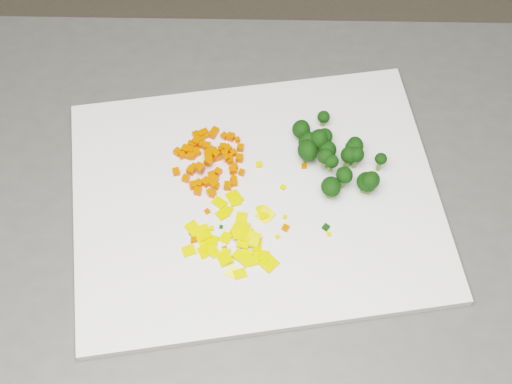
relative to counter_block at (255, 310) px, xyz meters
name	(u,v)px	position (x,y,z in m)	size (l,w,h in m)	color
counter_block	(255,310)	(0.00, 0.00, 0.00)	(0.91, 0.64, 0.90)	#4A4A48
cutting_board	(256,198)	(-0.01, -0.02, 0.46)	(0.49, 0.38, 0.01)	white
carrot_pile	(210,158)	(-0.04, 0.05, 0.48)	(0.11, 0.11, 0.03)	#E94002
pepper_pile	(233,232)	(-0.06, -0.06, 0.47)	(0.13, 0.13, 0.02)	yellow
broccoli_pile	(335,150)	(0.12, -0.01, 0.49)	(0.13, 0.13, 0.06)	black
carrot_cube_0	(218,157)	(-0.03, 0.06, 0.47)	(0.01, 0.01, 0.01)	#E94002
carrot_cube_1	(209,162)	(-0.05, 0.05, 0.48)	(0.01, 0.01, 0.01)	#E94002
carrot_cube_2	(240,158)	(0.00, 0.04, 0.47)	(0.01, 0.01, 0.01)	#E94002
carrot_cube_3	(199,184)	(-0.07, 0.03, 0.47)	(0.01, 0.01, 0.01)	#E94002
carrot_cube_4	(207,146)	(-0.04, 0.08, 0.48)	(0.01, 0.01, 0.01)	#E94002
carrot_cube_5	(240,148)	(0.00, 0.06, 0.47)	(0.01, 0.01, 0.01)	#E94002
carrot_cube_6	(234,179)	(-0.02, 0.02, 0.47)	(0.01, 0.01, 0.01)	#E94002
carrot_cube_7	(199,168)	(-0.06, 0.05, 0.47)	(0.01, 0.01, 0.01)	#E94002
carrot_cube_8	(223,147)	(-0.02, 0.07, 0.47)	(0.01, 0.01, 0.01)	#E94002
carrot_cube_9	(226,158)	(-0.02, 0.05, 0.48)	(0.01, 0.01, 0.01)	#E94002
carrot_cube_10	(211,193)	(-0.06, 0.01, 0.47)	(0.01, 0.01, 0.01)	#E94002
carrot_cube_11	(214,184)	(-0.05, 0.02, 0.47)	(0.01, 0.01, 0.01)	#E94002
carrot_cube_12	(216,186)	(-0.05, 0.01, 0.47)	(0.01, 0.01, 0.01)	#E94002
carrot_cube_13	(235,167)	(-0.01, 0.03, 0.47)	(0.01, 0.01, 0.01)	#E94002
carrot_cube_14	(229,158)	(-0.02, 0.05, 0.47)	(0.01, 0.01, 0.01)	#E94002
carrot_cube_15	(198,191)	(-0.08, 0.02, 0.47)	(0.01, 0.01, 0.01)	#E94002
carrot_cube_16	(201,134)	(-0.04, 0.10, 0.47)	(0.01, 0.01, 0.01)	#E94002
carrot_cube_17	(209,154)	(-0.04, 0.06, 0.47)	(0.01, 0.01, 0.01)	#E94002
carrot_cube_18	(230,161)	(-0.02, 0.05, 0.47)	(0.01, 0.01, 0.01)	#E94002
carrot_cube_19	(192,156)	(-0.06, 0.07, 0.47)	(0.01, 0.01, 0.01)	#E94002
carrot_cube_20	(237,140)	(0.01, 0.07, 0.47)	(0.01, 0.01, 0.01)	#E94002
carrot_cube_21	(189,157)	(-0.07, 0.07, 0.47)	(0.01, 0.01, 0.01)	#E94002
carrot_cube_22	(213,150)	(-0.03, 0.07, 0.48)	(0.01, 0.01, 0.01)	#E94002
carrot_cube_23	(200,168)	(-0.06, 0.04, 0.48)	(0.01, 0.01, 0.01)	#E94002
carrot_cube_24	(235,183)	(-0.02, 0.01, 0.47)	(0.01, 0.01, 0.01)	#E94002
carrot_cube_25	(201,167)	(-0.06, 0.05, 0.48)	(0.01, 0.01, 0.01)	#E94002
carrot_cube_26	(193,145)	(-0.05, 0.09, 0.47)	(0.01, 0.01, 0.01)	#E94002
carrot_cube_27	(213,150)	(-0.03, 0.07, 0.48)	(0.01, 0.01, 0.01)	#E94002
carrot_cube_28	(212,193)	(-0.06, 0.01, 0.47)	(0.01, 0.01, 0.01)	#E94002
carrot_cube_29	(210,152)	(-0.04, 0.07, 0.47)	(0.01, 0.01, 0.01)	#E94002
carrot_cube_30	(182,155)	(-0.07, 0.08, 0.47)	(0.01, 0.01, 0.01)	#E94002
carrot_cube_31	(205,132)	(-0.03, 0.11, 0.47)	(0.01, 0.01, 0.01)	#E94002
carrot_cube_32	(213,158)	(-0.04, 0.06, 0.47)	(0.01, 0.01, 0.01)	#E94002
carrot_cube_33	(215,131)	(-0.02, 0.10, 0.47)	(0.01, 0.01, 0.01)	#E94002
carrot_cube_34	(194,167)	(-0.07, 0.05, 0.47)	(0.01, 0.01, 0.01)	#E94002
carrot_cube_35	(197,152)	(-0.05, 0.08, 0.47)	(0.01, 0.01, 0.01)	#E94002
carrot_cube_36	(176,172)	(-0.09, 0.06, 0.47)	(0.01, 0.01, 0.01)	#E94002
carrot_cube_37	(206,182)	(-0.06, 0.03, 0.47)	(0.01, 0.01, 0.01)	#E94002
carrot_cube_38	(186,149)	(-0.07, 0.09, 0.47)	(0.01, 0.01, 0.01)	#E94002
carrot_cube_39	(202,139)	(-0.04, 0.10, 0.47)	(0.01, 0.01, 0.01)	#E94002
carrot_cube_40	(191,144)	(-0.06, 0.09, 0.47)	(0.01, 0.01, 0.01)	#E94002
carrot_cube_41	(224,136)	(-0.01, 0.09, 0.47)	(0.01, 0.01, 0.01)	#E94002
carrot_cube_42	(231,137)	(0.00, 0.08, 0.47)	(0.01, 0.01, 0.01)	#E94002
carrot_cube_43	(216,154)	(-0.03, 0.06, 0.48)	(0.01, 0.01, 0.01)	#E94002
carrot_cube_44	(228,149)	(-0.01, 0.06, 0.47)	(0.01, 0.01, 0.01)	#E94002
carrot_cube_45	(242,172)	(-0.01, 0.02, 0.47)	(0.01, 0.01, 0.01)	#E94002
carrot_cube_46	(225,154)	(-0.02, 0.06, 0.47)	(0.01, 0.01, 0.01)	#E94002
carrot_cube_47	(228,186)	(-0.04, 0.01, 0.47)	(0.01, 0.01, 0.01)	#E94002
carrot_cube_48	(206,135)	(-0.03, 0.10, 0.47)	(0.01, 0.01, 0.01)	#E94002
carrot_cube_49	(196,142)	(-0.05, 0.09, 0.47)	(0.01, 0.01, 0.01)	#E94002
carrot_cube_50	(202,145)	(-0.04, 0.09, 0.47)	(0.01, 0.01, 0.01)	#E94002
carrot_cube_51	(218,172)	(-0.04, 0.03, 0.47)	(0.01, 0.01, 0.01)	#E94002
carrot_cube_52	(178,152)	(-0.08, 0.09, 0.47)	(0.01, 0.01, 0.01)	#E94002
carrot_cube_53	(220,149)	(-0.02, 0.07, 0.47)	(0.01, 0.01, 0.01)	#E94002
carrot_cube_54	(186,178)	(-0.08, 0.04, 0.47)	(0.01, 0.01, 0.01)	#E94002
carrot_cube_55	(193,185)	(-0.08, 0.03, 0.47)	(0.01, 0.01, 0.01)	#E94002
carrot_cube_56	(195,151)	(-0.06, 0.08, 0.47)	(0.01, 0.01, 0.01)	#E94002
carrot_cube_57	(233,170)	(-0.02, 0.03, 0.47)	(0.01, 0.01, 0.01)	#E94002
carrot_cube_58	(189,150)	(-0.06, 0.08, 0.47)	(0.01, 0.01, 0.01)	#E94002
carrot_cube_59	(214,180)	(-0.05, 0.02, 0.47)	(0.01, 0.01, 0.01)	#E94002
carrot_cube_60	(208,159)	(-0.05, 0.05, 0.48)	(0.01, 0.01, 0.01)	#E94002
carrot_cube_61	(227,187)	(-0.04, 0.01, 0.47)	(0.01, 0.01, 0.01)	#E94002
carrot_cube_62	(212,175)	(-0.05, 0.03, 0.47)	(0.01, 0.01, 0.01)	#E94002
carrot_cube_63	(225,153)	(-0.02, 0.06, 0.47)	(0.01, 0.01, 0.01)	#E94002
carrot_cube_64	(208,153)	(-0.04, 0.07, 0.47)	(0.01, 0.01, 0.01)	#E94002
carrot_cube_65	(210,181)	(-0.05, 0.02, 0.47)	(0.01, 0.01, 0.01)	#E94002
carrot_cube_66	(198,139)	(-0.04, 0.10, 0.47)	(0.01, 0.01, 0.01)	#E94002
carrot_cube_67	(191,170)	(-0.07, 0.05, 0.47)	(0.01, 0.01, 0.01)	#E94002
carrot_cube_68	(213,135)	(-0.02, 0.10, 0.47)	(0.01, 0.01, 0.01)	#E94002
carrot_cube_69	(196,135)	(-0.04, 0.11, 0.47)	(0.01, 0.01, 0.01)	#E94002
carrot_cube_70	(233,153)	(-0.01, 0.06, 0.47)	(0.01, 0.01, 0.01)	#E94002
carrot_cube_71	(207,162)	(-0.05, 0.06, 0.47)	(0.01, 0.01, 0.01)	#E94002
pepper_chunk_0	(243,240)	(-0.05, -0.08, 0.47)	(0.02, 0.02, 0.00)	yellow
pepper_chunk_1	(212,241)	(-0.09, -0.06, 0.46)	(0.02, 0.02, 0.00)	yellow
pepper_chunk_2	(241,257)	(-0.06, -0.10, 0.47)	(0.02, 0.01, 0.01)	yellow
pepper_chunk_3	(257,245)	(-0.03, -0.09, 0.47)	(0.02, 0.01, 0.00)	yellow
pepper_chunk_4	(252,241)	(-0.04, -0.08, 0.47)	(0.02, 0.02, 0.01)	yellow
pepper_chunk_5	(237,230)	(-0.05, -0.06, 0.46)	(0.02, 0.02, 0.00)	yellow
pepper_chunk_6	(189,251)	(-0.12, -0.06, 0.46)	(0.01, 0.02, 0.00)	yellow
pepper_chunk_7	(207,250)	(-0.10, -0.07, 0.46)	(0.02, 0.02, 0.00)	yellow
pepper_chunk_8	(231,272)	(-0.08, -0.11, 0.46)	(0.02, 0.01, 0.00)	yellow
pepper_chunk_9	(213,252)	(-0.09, -0.08, 0.47)	(0.02, 0.01, 0.00)	yellow
pepper_chunk_10	(266,215)	(-0.01, -0.05, 0.47)	(0.02, 0.02, 0.00)	yellow
pepper_chunk_11	(203,230)	(-0.09, -0.04, 0.47)	(0.01, 0.01, 0.00)	yellow
pepper_chunk_12	(244,241)	(-0.05, -0.08, 0.47)	(0.02, 0.02, 0.00)	yellow
pepper_chunk_13	(261,256)	(-0.04, -0.11, 0.47)	(0.02, 0.02, 0.00)	yellow
pepper_chunk_14	(196,232)	(-0.10, -0.04, 0.47)	(0.02, 0.02, 0.01)	yellow
pepper_chunk_15	(241,233)	(-0.05, -0.06, 0.46)	(0.02, 0.02, 0.00)	yellow
pepper_chunk_16	(225,256)	(-0.08, -0.09, 0.47)	(0.02, 0.01, 0.00)	yellow
pepper_chunk_17	(263,213)	(-0.01, -0.05, 0.47)	(0.02, 0.01, 0.00)	yellow
pepper_chunk_18	(219,203)	(-0.06, -0.01, 0.47)	(0.02, 0.01, 0.00)	yellow
pepper_chunk_19	(239,233)	(-0.05, -0.06, 0.47)	(0.02, 0.01, 0.01)	yellow
pepper_chunk_20	(235,201)	(-0.03, -0.02, 0.47)	(0.01, 0.01, 0.00)	yellow
pepper_chunk_21	(269,263)	(-0.03, -0.12, 0.47)	(0.02, 0.02, 0.00)	yellow
pepper_chunk_22	(241,227)	(-0.04, -0.06, 0.47)	(0.02, 0.02, 0.00)	yellow
pepper_chunk_23	(238,233)	(-0.05, -0.07, 0.47)	(0.02, 0.02, 0.00)	yellow
pepper_chunk_24	(203,239)	(-0.09, -0.05, 0.46)	(0.02, 0.02, 0.00)	yellow
pepper_chunk_25	(241,219)	(-0.04, -0.05, 0.47)	(0.02, 0.01, 0.00)	yellow
pepper_chunk_26	(251,261)	(-0.05, -0.11, 0.47)	(0.01, 0.02, 0.00)	yellow
pepper_chunk_27	(225,259)	(-0.08, -0.09, 0.47)	(0.02, 0.02, 0.01)	yellow
pepper_chunk_28	(227,211)	(-0.05, -0.03, 0.46)	(0.01, 0.01, 0.00)	yellow
pepper_chunk_29	(246,254)	(-0.05, -0.09, 0.47)	(0.02, 0.01, 0.00)	yellow
pepper_chunk_30	(240,274)	(-0.07, -0.12, 0.47)	(0.02, 0.01, 0.00)	yellow
pepper_chunk_31	(222,214)	(-0.06, -0.03, 0.46)	(0.01, 0.01, 0.00)	yellow
pepper_chunk_32	(246,235)	(-0.04, -0.07, 0.47)	(0.02, 0.01, 0.00)	yellow
pepper_chunk_33	(192,227)	(-0.10, -0.03, 0.47)	(0.02, 0.02, 0.00)	yellow
pepper_chunk_34	(253,239)	(-0.04, -0.08, 0.47)	(0.02, 0.02, 0.01)	yellow
pepper_chunk_35	(226,238)	(-0.07, -0.06, 0.46)	(0.01, 0.02, 0.00)	yellow
pepper_chunk_36	(234,198)	(-0.03, -0.01, 0.46)	(0.02, 0.02, 0.00)	yellow
pepper_chunk_37	(204,235)	(-0.09, -0.05, 0.47)	(0.02, 0.02, 0.01)	yellow
broccoli_floret_0	(365,184)	(0.13, -0.07, 0.48)	(0.04, 0.04, 0.03)	black
broccoli_floret_1	(330,189)	(0.09, -0.06, 0.48)	(0.04, 0.04, 0.03)	black
broccoli_floret_2	(351,150)	(0.14, -0.01, 0.48)	(0.03, 0.03, 0.03)	black
broccoli_floret_3	(304,145)	(0.09, 0.02, 0.48)	(0.03, 0.03, 0.03)	black
broccoli_floret_4	(324,139)	(0.11, 0.02, 0.48)	(0.03, 0.03, 0.03)	black
broccoli_floret_5	(354,148)	(0.15, -0.01, 0.48)	(0.03, 0.03, 0.03)	black
broccoli_floret_6	(343,178)	(0.11, -0.05, 0.48)	(0.03, 0.03, 0.04)	black
broccoli_floret_7	(331,164)	(0.10, -0.03, 0.49)	(0.03, 0.03, 0.03)	black
broccoli_floret_8	(307,153)	(0.08, 0.01, 0.48)	(0.04, 0.04, 0.04)	black
broccoli_floret_9	(327,152)	(0.11, 0.00, 0.48)	(0.03, 0.03, 0.03)	black
broccoli_floret_10	(323,119)	(0.13, 0.05, 0.48)	(0.02, 0.02, 0.03)	black
broccoli_floret_11	(325,159)	(0.10, -0.02, 0.49)	(0.03, 0.03, 0.03)	black
broccoli_floret_12	(307,143)	(0.09, 0.02, 0.48)	(0.04, 0.04, 0.03)	black
broccoli_floret_13	(355,159)	(0.14, -0.03, 0.48)	(0.03, 0.03, 0.04)	black
broccoli_floret_14	(318,142)	(0.10, 0.02, 0.48)	(0.04, 0.04, 0.04)	black
broccoli_floret_15	(379,163)	(0.17, -0.05, 0.48)	(0.02, 0.02, 0.03)	black
broccoli_floret_16	(300,132)	(0.09, 0.04, 0.48)	(0.04, 0.04, 0.03)	black
broccoli_floret_17	(348,159)	(0.13, -0.02, 0.48)	(0.03, 0.03, 0.04)	black
broccoli_floret_18	(369,184)	(0.14, -0.07, 0.48)	(0.04, 0.04, 0.04)	black
stray_bit_0	(212,228)	(-0.08, -0.04, 0.47)	(0.01, 0.01, 0.00)	yellow
stray_bit_1	(278,237)	(0.00, -0.09, 0.46)	(0.01, 0.01, 0.00)	yellow
stray_bit_2	(308,154)	(0.09, 0.01, 0.46)	(0.00, 0.00, 0.00)	yellow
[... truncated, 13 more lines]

